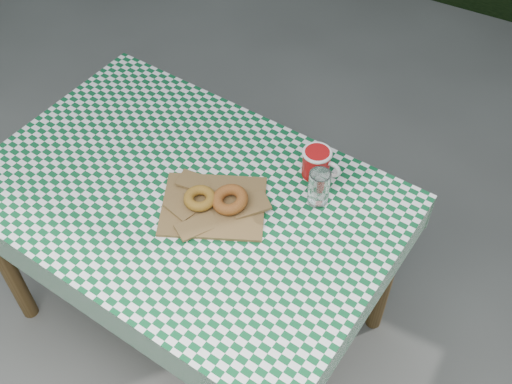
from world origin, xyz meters
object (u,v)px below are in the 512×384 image
at_px(table, 194,264).
at_px(drinking_glass, 319,188).
at_px(coffee_mug, 316,163).
at_px(paper_bag, 213,205).

distance_m(table, drinking_glass, 0.61).
bearing_deg(coffee_mug, paper_bag, -125.01).
relative_size(table, coffee_mug, 7.30).
distance_m(table, paper_bag, 0.40).
bearing_deg(table, coffee_mug, 46.57).
bearing_deg(drinking_glass, table, -154.55).
height_order(paper_bag, drinking_glass, drinking_glass).
xyz_separation_m(coffee_mug, drinking_glass, (0.05, -0.10, 0.01)).
bearing_deg(drinking_glass, paper_bag, -146.51).
bearing_deg(table, drinking_glass, 31.02).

